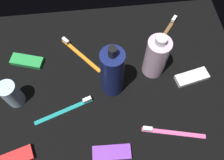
# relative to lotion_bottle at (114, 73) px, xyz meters

# --- Properties ---
(ground_plane) EXTENTS (0.84, 0.64, 0.01)m
(ground_plane) POSITION_rel_lotion_bottle_xyz_m (-0.00, 0.01, -0.10)
(ground_plane) COLOR black
(lotion_bottle) EXTENTS (0.07, 0.07, 0.21)m
(lotion_bottle) POSITION_rel_lotion_bottle_xyz_m (0.00, 0.00, 0.00)
(lotion_bottle) COLOR navy
(lotion_bottle) RESTS_ON ground_plane
(bodywash_bottle) EXTENTS (0.07, 0.07, 0.17)m
(bodywash_bottle) POSITION_rel_lotion_bottle_xyz_m (0.13, 0.05, -0.02)
(bodywash_bottle) COLOR silver
(bodywash_bottle) RESTS_ON ground_plane
(deodorant_stick) EXTENTS (0.05, 0.05, 0.09)m
(deodorant_stick) POSITION_rel_lotion_bottle_xyz_m (-0.30, -0.01, -0.05)
(deodorant_stick) COLOR silver
(deodorant_stick) RESTS_ON ground_plane
(toothbrush_pink) EXTENTS (0.18, 0.05, 0.02)m
(toothbrush_pink) POSITION_rel_lotion_bottle_xyz_m (0.14, -0.16, -0.09)
(toothbrush_pink) COLOR #E55999
(toothbrush_pink) RESTS_ON ground_plane
(toothbrush_orange) EXTENTS (0.12, 0.15, 0.02)m
(toothbrush_orange) POSITION_rel_lotion_bottle_xyz_m (-0.10, 0.14, -0.09)
(toothbrush_orange) COLOR orange
(toothbrush_orange) RESTS_ON ground_plane
(toothbrush_teal) EXTENTS (0.17, 0.07, 0.02)m
(toothbrush_teal) POSITION_rel_lotion_bottle_xyz_m (-0.15, -0.06, -0.09)
(toothbrush_teal) COLOR teal
(toothbrush_teal) RESTS_ON ground_plane
(toothbrush_brown) EXTENTS (0.12, 0.15, 0.02)m
(toothbrush_brown) POSITION_rel_lotion_bottle_xyz_m (0.20, 0.19, -0.09)
(toothbrush_brown) COLOR brown
(toothbrush_brown) RESTS_ON ground_plane
(snack_bar_white) EXTENTS (0.11, 0.06, 0.01)m
(snack_bar_white) POSITION_rel_lotion_bottle_xyz_m (0.25, 0.00, -0.09)
(snack_bar_white) COLOR white
(snack_bar_white) RESTS_ON ground_plane
(snack_bar_green) EXTENTS (0.11, 0.07, 0.01)m
(snack_bar_green) POSITION_rel_lotion_bottle_xyz_m (-0.27, 0.12, -0.09)
(snack_bar_green) COLOR green
(snack_bar_green) RESTS_ON ground_plane
(snack_bar_purple) EXTENTS (0.11, 0.04, 0.01)m
(snack_bar_purple) POSITION_rel_lotion_bottle_xyz_m (-0.03, -0.20, -0.09)
(snack_bar_purple) COLOR purple
(snack_bar_purple) RESTS_ON ground_plane
(snack_bar_red) EXTENTS (0.11, 0.07, 0.01)m
(snack_bar_red) POSITION_rel_lotion_bottle_xyz_m (-0.29, -0.19, -0.09)
(snack_bar_red) COLOR red
(snack_bar_red) RESTS_ON ground_plane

